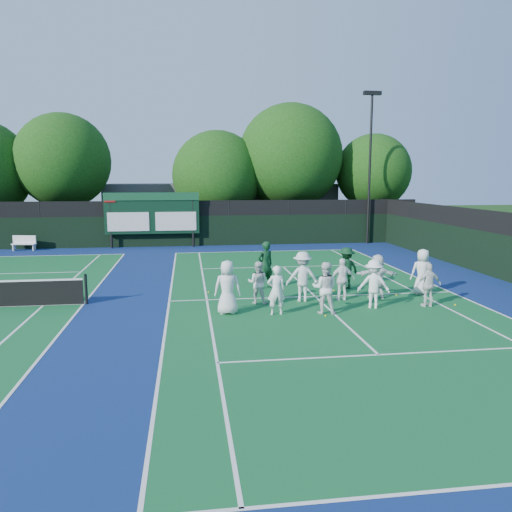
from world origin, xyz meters
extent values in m
plane|color=#14340E|center=(0.00, 0.00, 0.00)|extent=(120.00, 120.00, 0.00)
cube|color=navy|center=(-6.00, 1.00, 0.00)|extent=(34.00, 32.00, 0.01)
cube|color=#125929|center=(0.00, 1.00, 0.01)|extent=(10.97, 23.77, 0.00)
cube|color=silver|center=(0.00, 12.88, 0.01)|extent=(10.97, 0.08, 0.00)
cube|color=silver|center=(-5.49, 1.00, 0.01)|extent=(0.08, 23.77, 0.00)
cube|color=silver|center=(5.49, 1.00, 0.01)|extent=(0.08, 23.77, 0.00)
cube|color=silver|center=(-4.12, 1.00, 0.01)|extent=(0.08, 23.77, 0.00)
cube|color=silver|center=(4.12, 1.00, 0.01)|extent=(0.08, 23.77, 0.00)
cube|color=silver|center=(0.00, -5.40, 0.01)|extent=(8.23, 0.08, 0.00)
cube|color=silver|center=(0.00, 7.40, 0.01)|extent=(8.23, 0.08, 0.00)
cube|color=silver|center=(0.00, 1.00, 0.01)|extent=(0.08, 12.80, 0.00)
cube|color=silver|center=(-14.00, 12.88, 0.01)|extent=(10.97, 0.08, 0.00)
cube|color=silver|center=(-8.52, 1.00, 0.01)|extent=(0.08, 23.77, 0.00)
cube|color=silver|center=(-9.88, 1.00, 0.01)|extent=(0.08, 23.77, 0.00)
cube|color=black|center=(-6.00, 16.00, 1.00)|extent=(34.00, 0.08, 2.00)
cube|color=black|center=(-6.00, 16.00, 2.50)|extent=(34.00, 0.05, 1.00)
cylinder|color=black|center=(-9.60, 15.60, 1.75)|extent=(0.16, 0.16, 3.50)
cylinder|color=black|center=(-4.40, 15.60, 1.75)|extent=(0.16, 0.16, 3.50)
cube|color=black|center=(-7.00, 15.60, 2.20)|extent=(6.00, 0.15, 2.60)
cube|color=#134325|center=(-7.00, 15.50, 3.30)|extent=(6.00, 0.05, 0.50)
cube|color=silver|center=(-8.50, 15.50, 1.70)|extent=(2.60, 0.04, 1.20)
cube|color=silver|center=(-5.50, 15.50, 1.70)|extent=(2.60, 0.04, 1.20)
cube|color=#9C0D10|center=(-9.60, 15.50, 3.20)|extent=(0.70, 0.04, 0.50)
cube|color=#525257|center=(-2.00, 24.00, 2.00)|extent=(18.00, 6.00, 4.00)
cylinder|color=black|center=(7.50, 15.70, 5.00)|extent=(0.16, 0.16, 10.00)
cube|color=black|center=(7.50, 15.70, 10.00)|extent=(1.20, 0.30, 0.25)
cylinder|color=black|center=(-8.40, 1.00, 0.55)|extent=(0.10, 0.10, 1.10)
cube|color=silver|center=(-14.85, 15.30, 0.41)|extent=(1.52, 0.67, 0.06)
cube|color=silver|center=(-14.85, 15.45, 0.69)|extent=(1.46, 0.34, 0.49)
cube|color=silver|center=(-15.44, 15.30, 0.20)|extent=(0.12, 0.35, 0.39)
cube|color=silver|center=(-14.26, 15.30, 0.20)|extent=(0.12, 0.35, 0.39)
cylinder|color=#301D0D|center=(-13.20, 19.50, 1.60)|extent=(0.44, 0.44, 3.20)
sphere|color=#123B0D|center=(-13.20, 19.50, 5.64)|extent=(6.50, 6.50, 6.50)
sphere|color=#123B0D|center=(-12.60, 19.80, 4.99)|extent=(4.55, 4.55, 4.55)
cylinder|color=#301D0D|center=(-2.56, 19.50, 1.10)|extent=(0.44, 0.44, 2.21)
sphere|color=#123B0D|center=(-2.56, 19.50, 4.63)|extent=(6.45, 6.45, 6.45)
sphere|color=#123B0D|center=(-1.96, 19.80, 3.98)|extent=(4.51, 4.51, 4.51)
cylinder|color=#301D0D|center=(2.82, 19.50, 1.59)|extent=(0.44, 0.44, 3.19)
sphere|color=#123B0D|center=(2.82, 19.50, 6.04)|extent=(7.61, 7.61, 7.61)
sphere|color=#123B0D|center=(3.42, 19.80, 5.28)|extent=(5.33, 5.33, 5.33)
cylinder|color=#301D0D|center=(9.22, 19.50, 1.42)|extent=(0.44, 0.44, 2.83)
sphere|color=#123B0D|center=(9.22, 19.50, 4.94)|extent=(5.62, 5.62, 5.62)
sphere|color=#123B0D|center=(9.82, 19.80, 4.38)|extent=(3.94, 3.94, 3.94)
sphere|color=gold|center=(-0.37, -1.75, 0.03)|extent=(0.07, 0.07, 0.07)
sphere|color=gold|center=(3.11, 0.67, 0.03)|extent=(0.07, 0.07, 0.07)
sphere|color=gold|center=(-4.00, 2.14, 0.03)|extent=(0.07, 0.07, 0.07)
sphere|color=gold|center=(0.96, 1.78, 0.03)|extent=(0.07, 0.07, 0.07)
sphere|color=gold|center=(4.56, -1.02, 0.03)|extent=(0.07, 0.07, 0.07)
imported|color=silver|center=(-3.50, -0.98, 0.90)|extent=(0.93, 0.65, 1.81)
imported|color=white|center=(-1.92, -1.29, 0.83)|extent=(0.61, 0.41, 1.65)
imported|color=white|center=(-0.30, -1.34, 0.87)|extent=(1.01, 0.89, 1.74)
imported|color=white|center=(1.57, -0.90, 0.85)|extent=(1.23, 0.92, 1.70)
imported|color=silver|center=(3.54, -0.99, 0.78)|extent=(0.93, 0.43, 1.56)
imported|color=silver|center=(-2.31, 0.26, 0.77)|extent=(0.89, 0.79, 1.54)
imported|color=silver|center=(-0.65, 0.37, 0.92)|extent=(1.24, 0.78, 1.84)
imported|color=white|center=(0.85, 0.35, 0.78)|extent=(0.92, 0.39, 1.57)
imported|color=white|center=(2.20, 0.40, 0.84)|extent=(1.63, 0.77, 1.69)
imported|color=white|center=(4.17, 0.78, 0.89)|extent=(0.95, 0.70, 1.78)
imported|color=#0E351B|center=(-1.65, 2.74, 0.97)|extent=(0.83, 0.71, 1.93)
imported|color=#0E341A|center=(1.59, 2.16, 0.85)|extent=(1.24, 0.94, 1.71)
camera|label=1|loc=(-4.77, -17.03, 4.49)|focal=35.00mm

